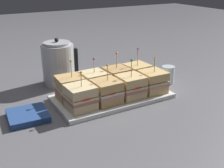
# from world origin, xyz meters

# --- Properties ---
(ground_plane) EXTENTS (6.00, 6.00, 0.00)m
(ground_plane) POSITION_xyz_m (0.00, 0.00, 0.00)
(ground_plane) COLOR slate
(serving_platter) EXTENTS (0.50, 0.26, 0.02)m
(serving_platter) POSITION_xyz_m (0.00, 0.00, 0.01)
(serving_platter) COLOR white
(serving_platter) RESTS_ON ground_plane
(sandwich_front_far_left) EXTENTS (0.11, 0.11, 0.16)m
(sandwich_front_far_left) POSITION_xyz_m (-0.17, -0.06, 0.07)
(sandwich_front_far_left) COLOR beige
(sandwich_front_far_left) RESTS_ON serving_platter
(sandwich_front_center_left) EXTENTS (0.11, 0.11, 0.17)m
(sandwich_front_center_left) POSITION_xyz_m (-0.06, -0.06, 0.07)
(sandwich_front_center_left) COLOR tan
(sandwich_front_center_left) RESTS_ON serving_platter
(sandwich_front_center_right) EXTENTS (0.11, 0.11, 0.17)m
(sandwich_front_center_right) POSITION_xyz_m (0.06, -0.06, 0.07)
(sandwich_front_center_right) COLOR #DBB77A
(sandwich_front_center_right) RESTS_ON serving_platter
(sandwich_front_far_right) EXTENTS (0.11, 0.11, 0.16)m
(sandwich_front_far_right) POSITION_xyz_m (0.17, -0.06, 0.07)
(sandwich_front_far_right) COLOR tan
(sandwich_front_far_right) RESTS_ON serving_platter
(sandwich_back_far_left) EXTENTS (0.11, 0.11, 0.17)m
(sandwich_back_far_left) POSITION_xyz_m (-0.17, 0.06, 0.07)
(sandwich_back_far_left) COLOR tan
(sandwich_back_far_left) RESTS_ON serving_platter
(sandwich_back_center_left) EXTENTS (0.11, 0.11, 0.16)m
(sandwich_back_center_left) POSITION_xyz_m (-0.06, 0.06, 0.07)
(sandwich_back_center_left) COLOR beige
(sandwich_back_center_left) RESTS_ON serving_platter
(sandwich_back_center_right) EXTENTS (0.11, 0.11, 0.17)m
(sandwich_back_center_right) POSITION_xyz_m (0.06, 0.06, 0.07)
(sandwich_back_center_right) COLOR tan
(sandwich_back_center_right) RESTS_ON serving_platter
(sandwich_back_far_right) EXTENTS (0.11, 0.11, 0.18)m
(sandwich_back_far_right) POSITION_xyz_m (0.17, 0.06, 0.07)
(sandwich_back_far_right) COLOR tan
(sandwich_back_far_right) RESTS_ON serving_platter
(kettle_steel) EXTENTS (0.18, 0.16, 0.23)m
(kettle_steel) POSITION_xyz_m (-0.14, 0.28, 0.10)
(kettle_steel) COLOR #B7BABF
(kettle_steel) RESTS_ON ground_plane
(drinking_glass) EXTENTS (0.06, 0.06, 0.09)m
(drinking_glass) POSITION_xyz_m (0.34, 0.03, 0.04)
(drinking_glass) COLOR silver
(drinking_glass) RESTS_ON ground_plane
(napkin_stack) EXTENTS (0.15, 0.15, 0.02)m
(napkin_stack) POSITION_xyz_m (-0.37, -0.00, 0.01)
(napkin_stack) COLOR navy
(napkin_stack) RESTS_ON ground_plane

